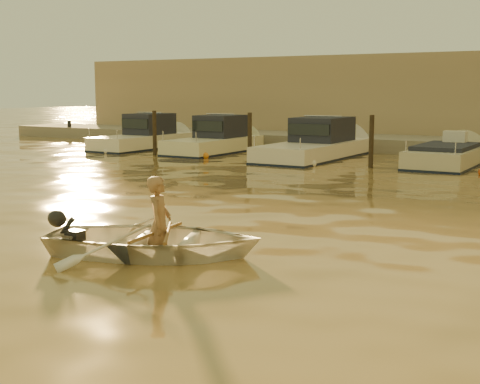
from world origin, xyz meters
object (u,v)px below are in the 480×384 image
Objects in this scene: dinghy at (154,240)px; moored_boat_0 at (142,136)px; moored_boat_1 at (214,139)px; moored_boat_3 at (447,160)px; person at (159,224)px; waterfront_building at (459,100)px; moored_boat_2 at (315,144)px.

dinghy is 22.26m from moored_boat_0.
moored_boat_0 is at bearing 17.38° from dinghy.
dinghy is 19.82m from moored_boat_1.
moored_boat_1 is 1.05× the size of moored_boat_3.
moored_boat_3 is (0.91, 17.16, -0.34)m from person.
moored_boat_0 is (-14.13, 17.20, 0.35)m from dinghy.
waterfront_building is (8.71, 11.00, 1.77)m from moored_boat_1.
moored_boat_0 is at bearing 180.00° from moored_boat_1.
person is 0.04× the size of waterfront_building.
waterfront_building is (-1.14, 28.20, 2.12)m from dinghy.
dinghy is 0.46× the size of moored_boat_2.
waterfront_building is at bearing -19.53° from person.
moored_boat_2 reaches higher than person.
moored_boat_0 and moored_boat_2 have the same top height.
moored_boat_0 is at bearing 180.00° from moored_boat_3.
person is at bearing -93.03° from moored_boat_3.
dinghy is at bearing -60.21° from moored_boat_1.
moored_boat_1 is at bearing 180.00° from moored_boat_3.
moored_boat_2 is at bearing 0.00° from moored_boat_1.
moored_boat_0 is (-14.22, 17.16, 0.06)m from person.
waterfront_building is (-2.14, 11.00, 2.17)m from moored_boat_3.
moored_boat_0 is 1.04× the size of moored_boat_1.
moored_boat_2 is at bearing -6.62° from person.
moored_boat_0 is at bearing 180.00° from moored_boat_2.
dinghy is 0.59× the size of moored_boat_1.
moored_boat_1 is 0.79× the size of moored_boat_2.
dinghy is at bearing -87.69° from waterfront_building.
dinghy is 17.23m from moored_boat_3.
dinghy is 0.08× the size of waterfront_building.
moored_boat_1 is 14.14m from waterfront_building.
moored_boat_3 is (1.00, 17.20, -0.05)m from dinghy.
dinghy is at bearing -93.33° from moored_boat_3.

